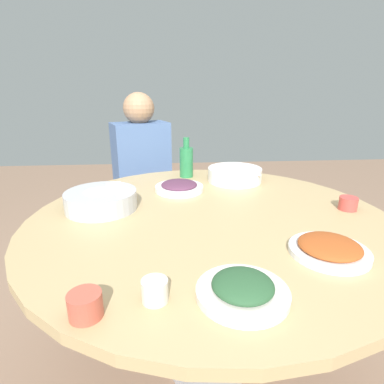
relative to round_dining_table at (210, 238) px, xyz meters
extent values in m
plane|color=#8B6C57|center=(0.00, 0.00, -0.64)|extent=(8.00, 8.00, 0.00)
cylinder|color=#99999E|center=(0.00, 0.00, -0.63)|extent=(0.37, 0.37, 0.03)
cylinder|color=#99999E|center=(0.00, 0.00, -0.27)|extent=(0.12, 0.12, 0.68)
cylinder|color=tan|center=(0.00, 0.00, 0.08)|extent=(1.39, 1.39, 0.03)
cylinder|color=#B2B5BA|center=(-0.10, -0.43, 0.14)|extent=(0.29, 0.29, 0.08)
ellipsoid|color=white|center=(-0.10, -0.43, 0.14)|extent=(0.23, 0.23, 0.08)
cube|color=white|center=(-0.13, -0.36, 0.18)|extent=(0.16, 0.12, 0.01)
cylinder|color=white|center=(-0.45, 0.19, 0.13)|extent=(0.28, 0.28, 0.07)
cylinder|color=black|center=(-0.45, 0.19, 0.13)|extent=(0.25, 0.25, 0.05)
cylinder|color=silver|center=(-0.45, 0.19, 0.16)|extent=(0.23, 0.22, 0.01)
cylinder|color=silver|center=(0.50, 0.01, 0.11)|extent=(0.22, 0.22, 0.02)
ellipsoid|color=#295130|center=(0.50, 0.01, 0.13)|extent=(0.15, 0.15, 0.04)
cylinder|color=silver|center=(0.32, 0.31, 0.11)|extent=(0.23, 0.23, 0.02)
ellipsoid|color=#A4481D|center=(0.32, 0.31, 0.13)|extent=(0.18, 0.18, 0.04)
cylinder|color=white|center=(-0.31, -0.11, 0.11)|extent=(0.23, 0.23, 0.02)
ellipsoid|color=#552E46|center=(-0.31, -0.11, 0.13)|extent=(0.17, 0.17, 0.04)
cylinder|color=#287844|center=(-0.55, -0.06, 0.18)|extent=(0.07, 0.07, 0.16)
cylinder|color=#287844|center=(-0.55, -0.06, 0.29)|extent=(0.03, 0.03, 0.06)
cylinder|color=#BE513F|center=(0.54, -0.34, 0.13)|extent=(0.07, 0.07, 0.06)
cylinder|color=silver|center=(0.49, -0.20, 0.13)|extent=(0.06, 0.06, 0.05)
cylinder|color=#C7443E|center=(-0.01, 0.56, 0.13)|extent=(0.07, 0.07, 0.05)
cylinder|color=brown|center=(-0.86, -0.33, -0.43)|extent=(0.38, 0.38, 0.43)
cube|color=#2D333D|center=(-0.86, -0.33, -0.16)|extent=(0.43, 0.42, 0.12)
cube|color=#496595|center=(-0.86, -0.33, 0.13)|extent=(0.31, 0.39, 0.46)
sphere|color=#A27958|center=(-0.86, -0.33, 0.45)|extent=(0.19, 0.19, 0.19)
camera|label=1|loc=(1.10, -0.16, 0.57)|focal=28.89mm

